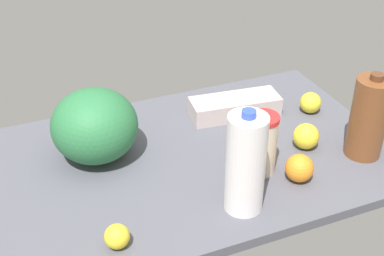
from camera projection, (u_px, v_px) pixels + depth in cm
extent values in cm
cube|color=#50515B|center=(192.00, 160.00, 160.81)|extent=(120.00, 76.00, 3.00)
cylinder|color=beige|center=(261.00, 146.00, 149.75)|extent=(8.73, 8.73, 16.78)
cylinder|color=red|center=(263.00, 118.00, 144.86)|extent=(8.99, 8.99, 1.40)
cylinder|color=brown|center=(369.00, 118.00, 154.68)|extent=(10.77, 10.77, 24.85)
cylinder|color=#59331E|center=(377.00, 77.00, 147.51)|extent=(3.77, 3.77, 1.80)
ellipsoid|color=#2A713F|center=(95.00, 126.00, 154.17)|extent=(25.21, 25.21, 21.60)
cylinder|color=white|center=(245.00, 164.00, 133.51)|extent=(10.13, 10.13, 27.50)
cylinder|color=blue|center=(249.00, 114.00, 125.62)|extent=(3.55, 3.55, 1.80)
cube|color=#C0B0AD|center=(235.00, 106.00, 178.58)|extent=(30.81, 13.87, 6.38)
sphere|color=orange|center=(299.00, 168.00, 148.30)|extent=(8.01, 8.01, 8.01)
sphere|color=yellow|center=(311.00, 103.00, 179.94)|extent=(7.15, 7.15, 7.15)
sphere|color=yellow|center=(306.00, 136.00, 161.87)|extent=(7.95, 7.95, 7.95)
sphere|color=yellow|center=(117.00, 236.00, 127.01)|extent=(6.20, 6.20, 6.20)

